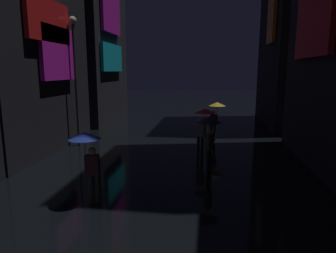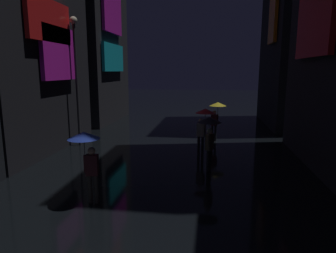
% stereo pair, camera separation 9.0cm
% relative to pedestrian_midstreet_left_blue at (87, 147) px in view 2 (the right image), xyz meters
% --- Properties ---
extents(building_left_far, '(4.25, 7.06, 13.37)m').
position_rel_pedestrian_midstreet_left_blue_xyz_m(building_left_far, '(-5.68, 14.12, 5.02)').
color(building_left_far, '#232328').
rests_on(building_left_far, ground).
extents(pedestrian_midstreet_left_blue, '(0.90, 0.90, 2.12)m').
position_rel_pedestrian_midstreet_left_blue_xyz_m(pedestrian_midstreet_left_blue, '(0.00, 0.00, 0.00)').
color(pedestrian_midstreet_left_blue, '#38332D').
rests_on(pedestrian_midstreet_left_blue, ground).
extents(pedestrian_midstreet_centre_yellow, '(0.90, 0.90, 2.12)m').
position_rel_pedestrian_midstreet_left_blue_xyz_m(pedestrian_midstreet_centre_yellow, '(3.73, 8.47, 0.00)').
color(pedestrian_midstreet_centre_yellow, black).
rests_on(pedestrian_midstreet_centre_yellow, ground).
extents(pedestrian_far_right_black, '(0.90, 0.90, 2.12)m').
position_rel_pedestrian_midstreet_left_blue_xyz_m(pedestrian_far_right_black, '(3.37, 3.22, 0.00)').
color(pedestrian_far_right_black, black).
rests_on(pedestrian_far_right_black, ground).
extents(pedestrian_foreground_right_red, '(0.90, 0.90, 2.12)m').
position_rel_pedestrian_midstreet_left_blue_xyz_m(pedestrian_foreground_right_red, '(3.12, 5.62, 0.00)').
color(pedestrian_foreground_right_red, black).
rests_on(pedestrian_foreground_right_red, ground).
extents(streetlamp_left_far, '(0.36, 0.36, 6.33)m').
position_rel_pedestrian_midstreet_left_blue_xyz_m(streetlamp_left_far, '(-3.21, 6.49, 2.22)').
color(streetlamp_left_far, '#2D2D33').
rests_on(streetlamp_left_far, ground).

